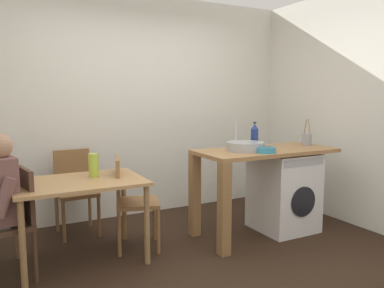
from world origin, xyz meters
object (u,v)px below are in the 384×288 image
dining_table (80,191)px  chair_spare_by_wall (75,187)px  utensil_crock (307,139)px  bottle_tall_green (254,136)px  washing_machine (284,191)px  mixing_bowl (265,149)px  chair_person_seat (13,218)px  vase (94,165)px  chair_opposite (130,198)px

dining_table → chair_spare_by_wall: bearing=82.9°
chair_spare_by_wall → utensil_crock: size_ratio=3.00×
dining_table → bottle_tall_green: size_ratio=3.96×
washing_machine → utensil_crock: (0.37, 0.05, 0.56)m
chair_spare_by_wall → mixing_bowl: 2.06m
chair_person_seat → washing_machine: 2.71m
mixing_bowl → utensil_crock: utensil_crock is taller
dining_table → chair_spare_by_wall: (0.10, 0.77, -0.14)m
utensil_crock → dining_table: bearing=176.7°
chair_person_seat → vase: 0.80m
bottle_tall_green → mixing_bowl: size_ratio=1.36×
mixing_bowl → vase: (-1.59, 0.50, -0.10)m
dining_table → washing_machine: bearing=-5.3°
chair_person_seat → utensil_crock: 3.12m
washing_machine → dining_table: bearing=174.7°
mixing_bowl → vase: 1.67m
chair_spare_by_wall → utensil_crock: bearing=156.9°
bottle_tall_green → washing_machine: bearing=-38.5°
washing_machine → utensil_crock: bearing=8.1°
chair_person_seat → vase: vase is taller
chair_spare_by_wall → mixing_bowl: bearing=142.1°
chair_person_seat → bottle_tall_green: (2.45, 0.09, 0.54)m
chair_spare_by_wall → bottle_tall_green: size_ratio=3.24×
vase → bottle_tall_green: bearing=-3.0°
mixing_bowl → chair_spare_by_wall: bearing=144.5°
washing_machine → bottle_tall_green: bottle_tall_green is taller
bottle_tall_green → utensil_crock: (0.63, -0.15, -0.06)m
dining_table → chair_person_seat: (-0.55, -0.09, -0.14)m
chair_opposite → bottle_tall_green: 1.53m
chair_person_seat → chair_opposite: size_ratio=1.00×
mixing_bowl → utensil_crock: size_ratio=0.68×
vase → chair_opposite: bearing=-5.0°
utensil_crock → chair_person_seat: bearing=178.9°
chair_person_seat → washing_machine: bearing=-103.2°
chair_spare_by_wall → utensil_crock: 2.65m
chair_person_seat → vase: size_ratio=4.19×
mixing_bowl → bottle_tall_green: bearing=67.5°
washing_machine → utensil_crock: 0.67m
chair_opposite → utensil_crock: bearing=100.5°
mixing_bowl → utensil_crock: (0.79, 0.25, 0.04)m
vase → utensil_crock: bearing=-5.9°
dining_table → chair_opposite: chair_opposite is taller
dining_table → bottle_tall_green: bottle_tall_green is taller
dining_table → chair_person_seat: bearing=-171.1°
chair_opposite → utensil_crock: 2.12m
bottle_tall_green → mixing_bowl: bearing=-112.5°
washing_machine → bottle_tall_green: size_ratio=3.09×
chair_spare_by_wall → dining_table: bearing=80.5°
chair_person_seat → utensil_crock: utensil_crock is taller
dining_table → mixing_bowl: bearing=-12.9°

